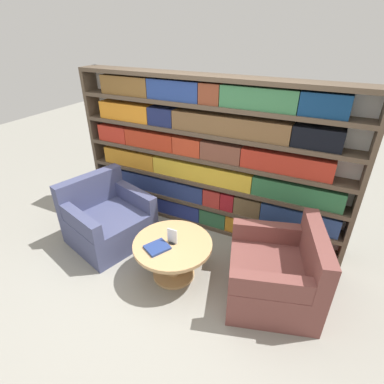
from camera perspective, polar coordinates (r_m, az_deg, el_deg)
The scene contains 7 objects.
ground_plane at distance 3.40m, azimuth -6.59°, elevation -16.94°, with size 14.00×14.00×0.00m, color gray.
bookshelf at distance 3.79m, azimuth 3.03°, elevation 6.30°, with size 3.52×0.30×1.96m.
armchair_left at distance 3.94m, azimuth -15.78°, elevation -5.23°, with size 1.06×1.10×0.81m.
armchair_right at distance 3.18m, azimuth 15.75°, elevation -14.89°, with size 1.06×1.10×0.81m.
coffee_table at distance 3.26m, azimuth -3.65°, elevation -11.37°, with size 0.84×0.84×0.45m.
table_sign at distance 3.13m, azimuth -3.77°, elevation -8.57°, with size 0.11×0.06×0.17m.
stray_book at distance 3.12m, azimuth -6.66°, elevation -10.44°, with size 0.28×0.29×0.03m.
Camera 1 is at (1.36, -1.92, 2.45)m, focal length 28.00 mm.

